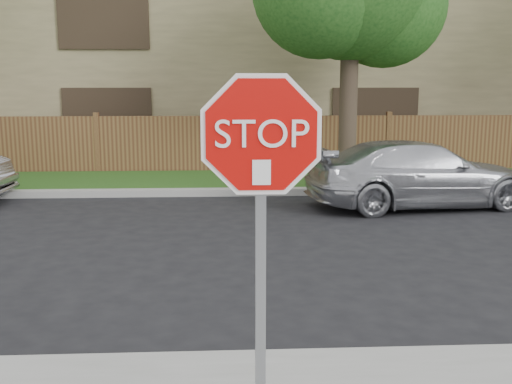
{
  "coord_description": "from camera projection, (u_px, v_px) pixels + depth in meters",
  "views": [
    {
      "loc": [
        -0.55,
        -5.02,
        2.44
      ],
      "look_at": [
        -0.33,
        -0.9,
        1.7
      ],
      "focal_mm": 42.0,
      "sensor_mm": 36.0,
      "label": 1
    }
  ],
  "objects": [
    {
      "name": "ground",
      "position": [
        287.0,
        359.0,
        5.39
      ],
      "size": [
        90.0,
        90.0,
        0.0
      ],
      "primitive_type": "plane",
      "color": "black",
      "rests_on": "ground"
    },
    {
      "name": "stop_sign",
      "position": [
        261.0,
        188.0,
        3.6
      ],
      "size": [
        1.01,
        0.13,
        2.55
      ],
      "color": "gray",
      "rests_on": "sidewalk_near"
    },
    {
      "name": "grass_strip",
      "position": [
        247.0,
        181.0,
        15.01
      ],
      "size": [
        70.0,
        3.0,
        0.12
      ],
      "primitive_type": "cube",
      "color": "#1E4714",
      "rests_on": "ground"
    },
    {
      "name": "fence",
      "position": [
        245.0,
        145.0,
        16.46
      ],
      "size": [
        70.0,
        0.12,
        1.6
      ],
      "primitive_type": "cube",
      "color": "#512F1C",
      "rests_on": "ground"
    },
    {
      "name": "far_curb",
      "position": [
        250.0,
        192.0,
        13.39
      ],
      "size": [
        70.0,
        0.3,
        0.15
      ],
      "primitive_type": "cube",
      "color": "gray",
      "rests_on": "ground"
    },
    {
      "name": "apartment_building",
      "position": [
        239.0,
        54.0,
        21.48
      ],
      "size": [
        35.2,
        9.2,
        7.2
      ],
      "color": "#857953",
      "rests_on": "ground"
    },
    {
      "name": "sedan_right",
      "position": [
        420.0,
        174.0,
        12.03
      ],
      "size": [
        4.8,
        2.48,
        1.33
      ],
      "primitive_type": "imported",
      "rotation": [
        0.0,
        0.0,
        1.71
      ],
      "color": "#B4B6BC",
      "rests_on": "ground"
    }
  ]
}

